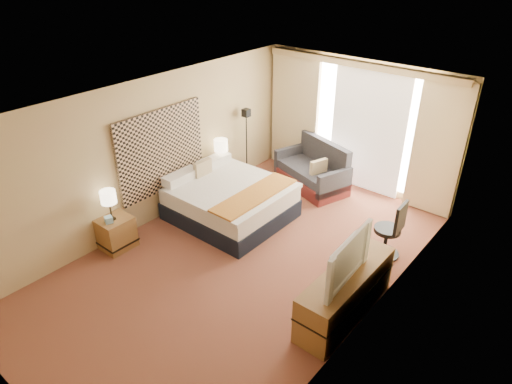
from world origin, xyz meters
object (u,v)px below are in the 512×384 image
Objects in this scene: nightstand_right at (221,180)px; nightstand_left at (116,233)px; bed at (230,201)px; desk_chair at (390,232)px; floor_lamp at (246,130)px; television at (341,257)px; lamp_left at (108,198)px; lamp_right at (221,146)px; loveseat at (313,172)px; media_dresser at (346,293)px.

nightstand_left is at bearing -90.00° from nightstand_right.
desk_chair reaches higher than bed.
nightstand_right is 1.01m from bed.
desk_chair is (3.58, 2.66, 0.17)m from nightstand_left.
nightstand_right is at bearing -87.98° from floor_lamp.
television is (2.84, -1.01, 0.68)m from bed.
lamp_left reaches higher than nightstand_right.
lamp_left is 2.59m from lamp_right.
loveseat is 2.00m from lamp_right.
lamp_left is at bearing -90.16° from nightstand_right.
lamp_right reaches higher than media_dresser.
loveseat is 1.72× the size of desk_chair.
desk_chair is at bearing 1.49° from lamp_right.
nightstand_right is (0.00, 2.50, 0.00)m from nightstand_left.
lamp_left reaches higher than loveseat.
lamp_left is (0.02, -3.38, -0.12)m from floor_lamp.
floor_lamp reaches higher than nightstand_left.
nightstand_left is 0.69m from lamp_left.
media_dresser is at bearing -87.97° from desk_chair.
lamp_right is (-0.01, 2.56, 0.72)m from nightstand_left.
television is at bearing -19.61° from bed.
lamp_right reaches higher than nightstand_left.
floor_lamp reaches higher than lamp_right.
floor_lamp is 3.38m from lamp_left.
loveseat reaches higher than bed.
media_dresser is 1.80× the size of desk_chair.
nightstand_right is 0.49× the size of television.
desk_chair reaches higher than loveseat.
floor_lamp is at bearing 52.74° from television.
loveseat is 2.58m from desk_chair.
nightstand_left is at bearing -89.72° from lamp_right.
lamp_right reaches higher than lamp_left.
nightstand_right is 3.59m from desk_chair.
television reaches higher than media_dresser.
media_dresser is 3.91m from lamp_left.
desk_chair is at bearing -1.20° from television.
nightstand_left is 1.00× the size of nightstand_right.
nightstand_right is at bearing 143.46° from bed.
television is at bearing 14.07° from lamp_left.
bed is (0.81, 1.90, 0.07)m from nightstand_left.
loveseat reaches higher than nightstand_left.
television is (-0.05, -0.16, 0.67)m from media_dresser.
bed is at bearing -85.87° from loveseat.
floor_lamp is (-0.03, 3.35, 0.81)m from nightstand_left.
loveseat is at bearing 46.67° from nightstand_right.
lamp_right is (-3.71, 1.51, 0.64)m from media_dresser.
desk_chair is (2.77, 0.76, 0.10)m from bed.
desk_chair is 1.89× the size of lamp_left.
desk_chair is at bearing 94.28° from media_dresser.
loveseat is at bearing 149.09° from desk_chair.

